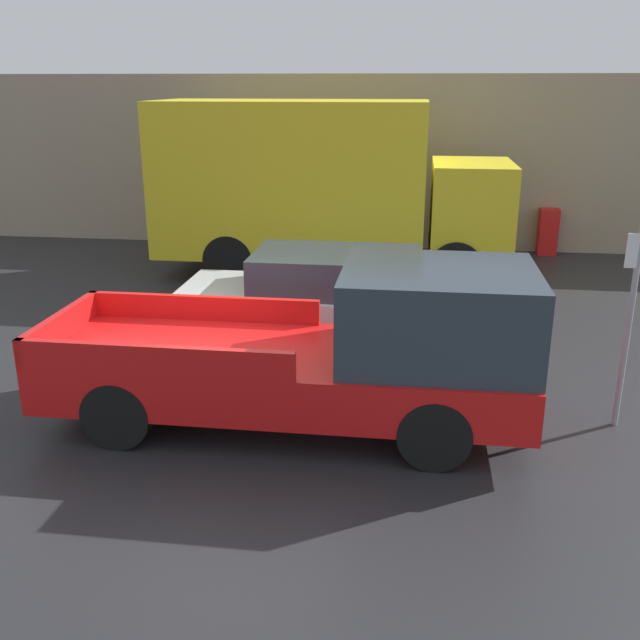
# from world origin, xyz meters

# --- Properties ---
(ground_plane) EXTENTS (60.00, 60.00, 0.00)m
(ground_plane) POSITION_xyz_m (0.00, 0.00, 0.00)
(ground_plane) COLOR #232326
(building_wall) EXTENTS (28.00, 0.15, 4.20)m
(building_wall) POSITION_xyz_m (0.00, 9.46, 2.10)
(building_wall) COLOR gray
(building_wall) RESTS_ON ground
(pickup_truck) EXTENTS (5.78, 2.03, 2.01)m
(pickup_truck) POSITION_xyz_m (1.52, -0.65, 0.95)
(pickup_truck) COLOR red
(pickup_truck) RESTS_ON ground
(car) EXTENTS (4.69, 1.89, 1.51)m
(car) POSITION_xyz_m (1.12, 2.18, 0.77)
(car) COLOR #B7BABF
(car) RESTS_ON ground
(delivery_truck) EXTENTS (7.39, 2.60, 3.65)m
(delivery_truck) POSITION_xyz_m (0.33, 6.56, 1.95)
(delivery_truck) COLOR gold
(delivery_truck) RESTS_ON ground
(parking_sign) EXTENTS (0.30, 0.07, 2.49)m
(parking_sign) POSITION_xyz_m (4.95, -0.21, 1.40)
(parking_sign) COLOR gray
(parking_sign) RESTS_ON ground
(newspaper_box) EXTENTS (0.45, 0.40, 1.11)m
(newspaper_box) POSITION_xyz_m (5.61, 9.14, 0.56)
(newspaper_box) COLOR red
(newspaper_box) RESTS_ON ground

